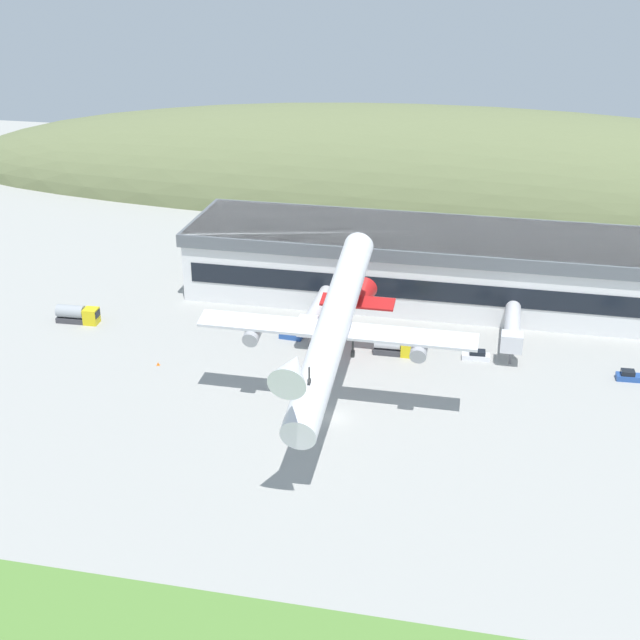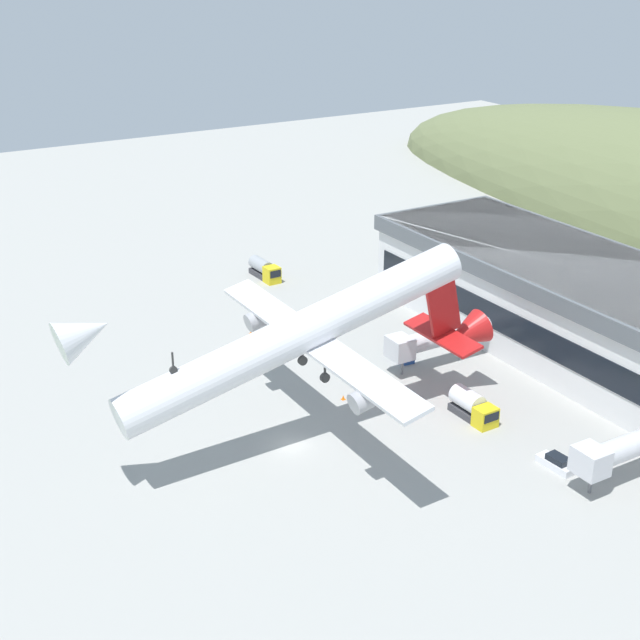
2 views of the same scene
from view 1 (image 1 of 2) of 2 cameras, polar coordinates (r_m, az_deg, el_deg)
name	(u,v)px [view 1 (image 1 of 2)]	position (r m, az deg, el deg)	size (l,w,h in m)	color
ground_plane	(335,418)	(126.23, 0.95, -6.27)	(342.85, 342.85, 0.00)	#9E9E99
hill_backdrop	(445,196)	(228.94, 8.03, 7.88)	(270.76, 55.59, 44.24)	#667047
terminal_building	(424,260)	(163.57, 6.69, 3.82)	(86.47, 22.71, 12.82)	silver
jetway_0	(316,312)	(149.02, -0.26, 0.51)	(3.38, 16.04, 5.43)	silver
jetway_1	(512,328)	(146.57, 12.21, -0.51)	(3.38, 15.14, 5.43)	silver
cargo_airplane	(334,327)	(122.13, 0.91, -0.43)	(39.27, 52.66, 16.24)	silver
service_car_0	(476,355)	(144.06, 9.97, -2.25)	(4.56, 2.09, 1.54)	silver
service_car_1	(628,376)	(143.60, 19.12, -3.40)	(3.70, 1.99, 1.60)	#264C99
service_car_2	(291,334)	(148.90, -1.87, -0.93)	(3.96, 2.11, 1.61)	#264C99
fuel_truck	(393,345)	(143.67, 4.72, -1.61)	(6.63, 2.65, 3.35)	gold
box_truck	(77,314)	(159.85, -15.26, 0.35)	(7.58, 2.59, 3.13)	gold
traffic_cone_0	(158,364)	(142.45, -10.32, -2.76)	(0.52, 0.52, 0.58)	orange
traffic_cone_1	(307,376)	(136.58, -0.83, -3.59)	(0.52, 0.52, 0.58)	orange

